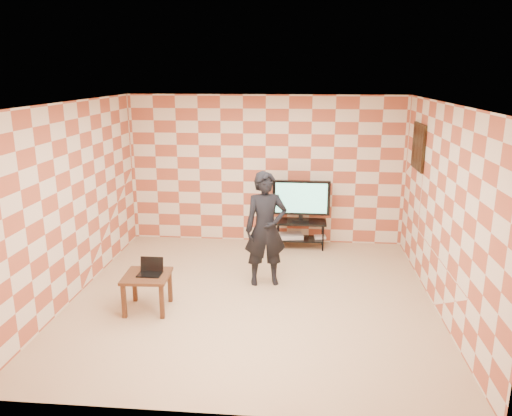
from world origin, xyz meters
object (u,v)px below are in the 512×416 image
object	(u,v)px
tv	(301,199)
person	(266,229)
tv_stand	(300,228)
side_table	(147,281)

from	to	relation	value
tv	person	xyz separation A→B (m)	(-0.51, -1.64, -0.06)
tv_stand	side_table	size ratio (longest dim) A/B	1.48
tv	person	bearing A→B (deg)	-107.33
tv	person	world-z (taller)	person
tv_stand	tv	xyz separation A→B (m)	(0.00, -0.00, 0.55)
tv	person	size ratio (longest dim) A/B	0.60
tv	side_table	bearing A→B (deg)	-127.20
tv_stand	side_table	world-z (taller)	same
tv	tv_stand	bearing A→B (deg)	90.35
tv_stand	tv	bearing A→B (deg)	-89.65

